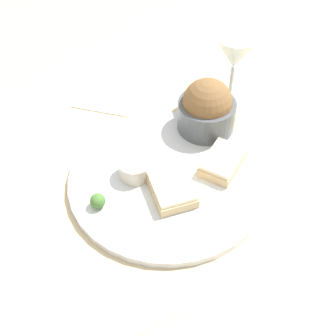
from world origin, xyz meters
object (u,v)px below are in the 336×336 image
Objects in this scene: wine_glass at (235,54)px; napkin at (115,90)px; salad_bowl at (207,109)px; cheese_toast_near at (171,187)px; cheese_toast_far at (222,162)px; sauce_ramekin at (135,168)px.

napkin is at bearing -90.46° from wine_glass.
salad_bowl is 0.24m from napkin.
cheese_toast_near is 0.73× the size of wine_glass.
wine_glass is (-0.21, 0.00, 0.09)m from cheese_toast_far.
cheese_toast_far is (0.10, 0.04, -0.03)m from salad_bowl.
cheese_toast_far is at bearing 106.04° from sauce_ramekin.
sauce_ramekin is 0.16m from cheese_toast_far.
cheese_toast_near is (0.03, 0.07, -0.01)m from sauce_ramekin.
sauce_ramekin reaches higher than cheese_toast_near.
sauce_ramekin is 0.31m from wine_glass.
sauce_ramekin reaches higher than napkin.
wine_glass is at bearing 179.12° from cheese_toast_far.
sauce_ramekin is at bearing -73.96° from cheese_toast_far.
salad_bowl reaches higher than cheese_toast_far.
sauce_ramekin is 0.54× the size of cheese_toast_far.
sauce_ramekin is 0.28m from napkin.
salad_bowl is at bearing 166.13° from cheese_toast_near.
wine_glass is at bearing 89.54° from napkin.
cheese_toast_far is at bearing 20.87° from salad_bowl.
cheese_toast_far is 0.65× the size of wine_glass.
cheese_toast_far is at bearing 50.16° from napkin.
salad_bowl is 0.71× the size of wine_glass.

